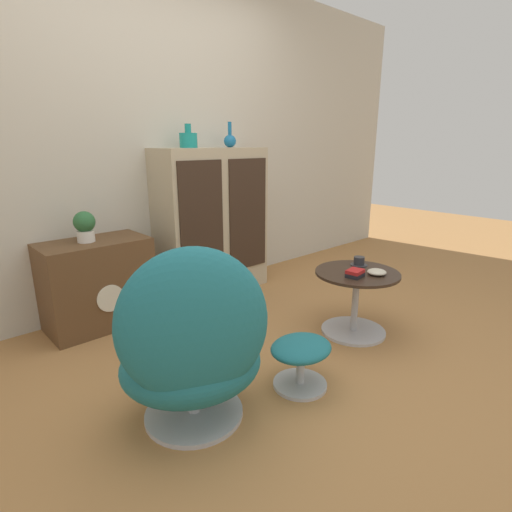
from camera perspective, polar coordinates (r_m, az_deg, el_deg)
The scene contains 13 objects.
ground_plane at distance 2.42m, azimuth 5.65°, elevation -15.46°, with size 12.00×12.00×0.00m, color #A87542.
wall_back at distance 3.31m, azimuth -15.05°, elevation 16.11°, with size 6.40×0.06×2.60m.
sideboard at distance 3.41m, azimuth -6.27°, elevation 4.84°, with size 0.95×0.39×1.22m.
tv_console at distance 3.01m, azimuth -21.69°, elevation -3.69°, with size 0.70×0.41×0.62m.
egg_chair at distance 1.82m, azimuth -9.00°, elevation -12.54°, with size 0.83×0.80×0.88m.
ottoman at distance 2.17m, azimuth 6.43°, elevation -13.76°, with size 0.35×0.29×0.27m.
coffee_table at distance 2.78m, azimuth 14.03°, elevation -5.77°, with size 0.55×0.55×0.44m.
vase_leftmost at distance 3.23m, azimuth -9.64°, elevation 16.07°, with size 0.14×0.14×0.18m.
vase_inner_left at distance 3.47m, azimuth -3.75°, elevation 16.20°, with size 0.10×0.10×0.20m.
potted_plant at distance 2.89m, azimuth -23.27°, elevation 4.02°, with size 0.14×0.14×0.21m.
teacup at distance 2.85m, azimuth 14.50°, elevation -0.81°, with size 0.12×0.12×0.06m.
book_stack at distance 2.61m, azimuth 13.97°, elevation -2.42°, with size 0.12×0.10×0.05m.
bowl at distance 2.69m, azimuth 16.87°, elevation -2.20°, with size 0.12×0.12×0.04m.
Camera 1 is at (-1.56, -1.36, 1.26)m, focal length 28.00 mm.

